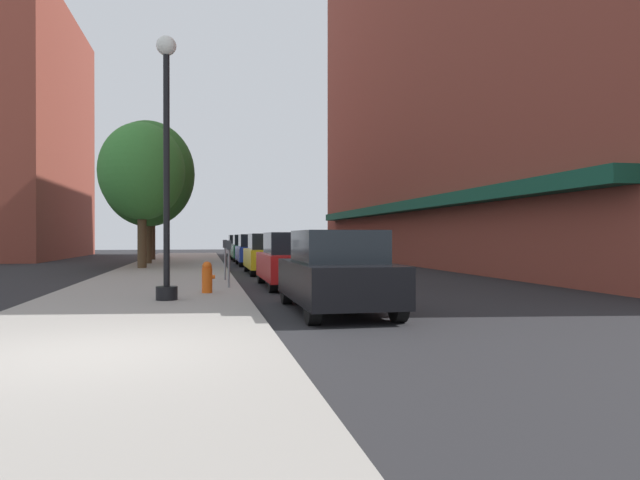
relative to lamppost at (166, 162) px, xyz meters
The scene contains 17 objects.
ground_plane 12.99m from the lamppost, 74.11° to the left, with size 90.00×90.00×0.00m, color #232326.
sidewalk_slab 13.49m from the lamppost, 92.42° to the left, with size 4.80×50.00×0.12m, color gray.
building_right_brick 23.51m from the lamppost, 48.12° to the left, with size 6.80×40.00×24.86m.
building_far_background 33.66m from the lamppost, 110.40° to the left, with size 6.80×18.00×17.69m.
lamppost is the anchor object (origin of this frame).
fire_hydrant 3.19m from the lamppost, 58.61° to the left, with size 0.33×0.26×0.79m.
parking_meter_near 3.97m from the lamppost, 62.78° to the left, with size 0.14×0.09×1.31m.
parking_meter_far 6.42m from the lamppost, 75.58° to the left, with size 0.14×0.09×1.31m.
tree_near 14.02m from the lamppost, 97.93° to the left, with size 3.82×3.82×6.58m.
tree_mid 23.88m from the lamppost, 95.62° to the left, with size 3.93×3.93×6.99m.
tree_far 18.71m from the lamppost, 96.46° to the left, with size 4.88×4.88×7.56m.
car_black 4.62m from the lamppost, 29.31° to the right, with size 1.80×4.30×1.66m.
car_red 5.79m from the lamppost, 49.14° to the left, with size 1.80×4.30×1.66m.
car_yellow 11.32m from the lamppost, 71.85° to the left, with size 1.80×4.30×1.66m.
car_blue 18.02m from the lamppost, 78.87° to the left, with size 1.80×4.30×1.66m.
car_green 23.86m from the lamppost, 81.65° to the left, with size 1.80×4.30×1.66m.
car_silver 30.79m from the lamppost, 83.55° to the left, with size 1.80×4.30×1.66m.
Camera 1 is at (1.37, -7.43, 1.53)m, focal length 32.44 mm.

